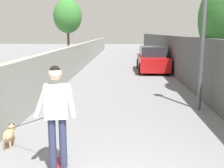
# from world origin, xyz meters

# --- Properties ---
(ground_plane) EXTENTS (80.00, 80.00, 0.00)m
(ground_plane) POSITION_xyz_m (14.00, 0.00, 0.00)
(ground_plane) COLOR gray
(wall_left) EXTENTS (48.00, 0.30, 1.65)m
(wall_left) POSITION_xyz_m (12.00, 2.90, 0.83)
(wall_left) COLOR #999E93
(wall_left) RESTS_ON ground
(fence_right) EXTENTS (48.00, 0.30, 2.19)m
(fence_right) POSITION_xyz_m (12.00, -2.90, 1.10)
(fence_right) COLOR #4C4C4C
(fence_right) RESTS_ON ground
(tree_left_near) EXTENTS (2.21, 2.21, 4.93)m
(tree_left_near) POSITION_xyz_m (19.00, 4.43, 3.61)
(tree_left_near) COLOR brown
(tree_left_near) RESTS_ON ground
(lamp_post) EXTENTS (0.36, 0.36, 3.96)m
(lamp_post) POSITION_xyz_m (5.64, -2.35, 2.74)
(lamp_post) COLOR #4C4C51
(lamp_post) RESTS_ON ground
(skateboard) EXTENTS (0.82, 0.31, 0.08)m
(skateboard) POSITION_xyz_m (1.55, 1.15, 0.07)
(skateboard) COLOR maroon
(skateboard) RESTS_ON ground
(person_skateboarder) EXTENTS (0.27, 0.72, 1.78)m
(person_skateboarder) POSITION_xyz_m (1.55, 1.15, 1.13)
(person_skateboarder) COLOR #333859
(person_skateboarder) RESTS_ON skateboard
(dog) EXTENTS (1.34, 1.44, 1.06)m
(dog) POSITION_xyz_m (2.57, 2.44, 0.27)
(dog) COLOR tan
(dog) RESTS_ON ground
(car_near) EXTENTS (4.15, 1.80, 1.54)m
(car_near) POSITION_xyz_m (14.27, -1.75, 0.71)
(car_near) COLOR #B71414
(car_near) RESTS_ON ground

